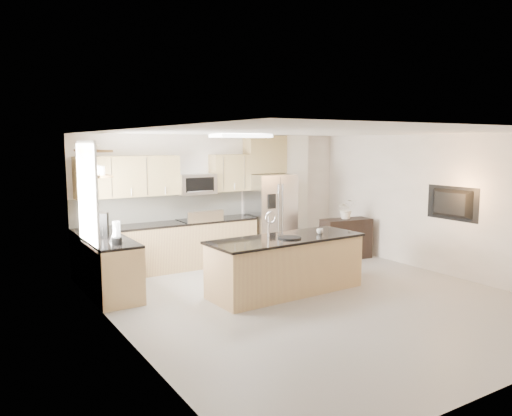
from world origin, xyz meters
TOP-DOWN VIEW (x-y plane):
  - floor at (0.00, 0.00)m, footprint 6.50×6.50m
  - ceiling at (0.00, 0.00)m, footprint 6.00×6.50m
  - wall_back at (0.00, 3.25)m, footprint 6.00×0.02m
  - wall_left at (-3.00, 0.00)m, footprint 0.02×6.50m
  - wall_right at (3.00, 0.00)m, footprint 0.02×6.50m
  - back_counter at (-1.23, 2.93)m, footprint 3.55×0.66m
  - left_counter at (-2.67, 1.85)m, footprint 0.66×1.50m
  - range at (-0.60, 2.92)m, footprint 0.76×0.64m
  - upper_cabinets at (-1.30, 3.09)m, footprint 3.50×0.33m
  - microwave at (-0.60, 3.04)m, footprint 0.76×0.40m
  - refrigerator at (1.06, 2.87)m, footprint 0.92×0.78m
  - partition_column at (1.82, 3.10)m, footprint 0.60×0.30m
  - window at (-2.98, 1.85)m, footprint 0.04×1.15m
  - shelf_lower at (-2.85, 1.95)m, footprint 0.30×1.20m
  - shelf_upper at (-2.85, 1.95)m, footprint 0.30×1.20m
  - ceiling_fixture at (-0.40, 1.60)m, footprint 1.00×0.50m
  - island at (-0.16, 0.56)m, footprint 2.68×1.06m
  - credenza at (2.32, 1.87)m, footprint 1.11×0.59m
  - cup at (0.51, 0.52)m, footprint 0.12×0.12m
  - platter at (-0.16, 0.46)m, footprint 0.49×0.49m
  - blender at (-2.68, 1.41)m, footprint 0.15×0.15m
  - kettle at (-2.62, 1.64)m, footprint 0.21×0.21m
  - coffee_maker at (-2.70, 2.18)m, footprint 0.29×0.31m
  - bowl at (-2.85, 2.09)m, footprint 0.46×0.46m
  - flower_vase at (2.34, 1.90)m, footprint 0.65×0.59m
  - television at (2.91, -0.20)m, footprint 0.14×1.08m

SIDE VIEW (x-z plane):
  - floor at x=0.00m, z-range 0.00..0.00m
  - credenza at x=2.32m, z-range 0.00..0.85m
  - island at x=-0.16m, z-range -0.21..1.13m
  - left_counter at x=-2.67m, z-range 0.00..0.92m
  - back_counter at x=-1.23m, z-range -0.25..1.19m
  - range at x=-0.60m, z-range -0.10..1.04m
  - refrigerator at x=1.06m, z-range 0.00..1.78m
  - platter at x=-0.16m, z-range 0.91..0.93m
  - cup at x=0.51m, z-range 0.91..1.00m
  - kettle at x=-2.62m, z-range 0.91..1.17m
  - blender at x=-2.68m, z-range 0.90..1.25m
  - coffee_maker at x=-2.70m, z-range 0.91..1.30m
  - flower_vase at x=2.34m, z-range 0.85..1.48m
  - wall_back at x=0.00m, z-range 0.00..2.60m
  - wall_left at x=-3.00m, z-range 0.00..2.60m
  - wall_right at x=3.00m, z-range 0.00..2.60m
  - partition_column at x=1.82m, z-range 0.00..2.60m
  - television at x=2.91m, z-range 1.04..1.66m
  - microwave at x=-0.60m, z-range 1.43..1.83m
  - window at x=-2.98m, z-range 0.83..2.47m
  - upper_cabinets at x=-1.30m, z-range 1.45..2.20m
  - shelf_lower at x=-2.85m, z-range 1.93..1.97m
  - shelf_upper at x=-2.85m, z-range 2.30..2.34m
  - bowl at x=-2.85m, z-range 2.34..2.43m
  - ceiling_fixture at x=-0.40m, z-range 2.53..2.59m
  - ceiling at x=0.00m, z-range 2.59..2.61m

